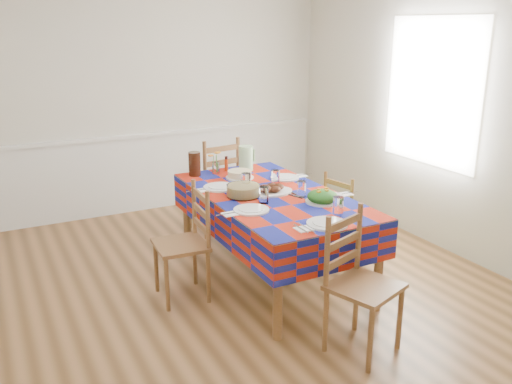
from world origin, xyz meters
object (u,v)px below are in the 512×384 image
meat_platter (271,190)px  chair_left (186,244)px  green_pitcher (246,158)px  chair_near (359,284)px  dining_table (271,203)px  tea_pitcher (195,164)px  chair_right (346,218)px  chair_far (215,186)px

meat_platter → chair_left: chair_left is taller
green_pitcher → chair_left: bearing=-139.4°
green_pitcher → chair_near: (-0.17, -2.03, -0.40)m
dining_table → chair_left: chair_left is taller
tea_pitcher → chair_left: tea_pitcher is taller
meat_platter → chair_right: chair_right is taller
chair_far → chair_left: (-0.78, -1.23, -0.05)m
green_pitcher → chair_left: size_ratio=0.26×
green_pitcher → chair_left: (-0.93, -0.80, -0.42)m
dining_table → tea_pitcher: bearing=113.6°
tea_pitcher → chair_far: size_ratio=0.22×
green_pitcher → chair_right: 1.12m
chair_left → chair_right: chair_left is taller
dining_table → green_pitcher: (0.16, 0.80, 0.20)m
chair_far → chair_left: chair_far is taller
chair_far → chair_right: chair_far is taller
meat_platter → green_pitcher: size_ratio=1.58×
dining_table → chair_near: size_ratio=2.02×
meat_platter → chair_far: 1.24m
dining_table → chair_right: (0.78, -0.01, -0.26)m
meat_platter → chair_right: (0.77, -0.03, -0.37)m
tea_pitcher → dining_table: bearing=-66.4°
tea_pitcher → chair_right: bearing=-36.3°
meat_platter → chair_left: size_ratio=0.41×
dining_table → chair_far: (0.01, 1.22, -0.17)m
chair_near → chair_far: chair_far is taller
dining_table → chair_near: 1.25m
chair_near → dining_table: bearing=70.1°
green_pitcher → chair_far: (-0.15, 0.43, -0.37)m
green_pitcher → chair_near: bearing=-94.8°
dining_table → chair_right: 0.82m
tea_pitcher → chair_far: bearing=46.6°
tea_pitcher → chair_near: size_ratio=0.23×
green_pitcher → tea_pitcher: (-0.52, 0.04, -0.01)m
green_pitcher → chair_right: green_pitcher is taller
green_pitcher → tea_pitcher: bearing=175.8°
meat_platter → tea_pitcher: (-0.37, 0.81, 0.08)m
dining_table → chair_near: (-0.01, -1.23, -0.20)m
chair_far → chair_right: 1.46m
green_pitcher → chair_far: bearing=109.3°
dining_table → chair_far: 1.24m
meat_platter → chair_left: (-0.79, -0.02, -0.33)m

